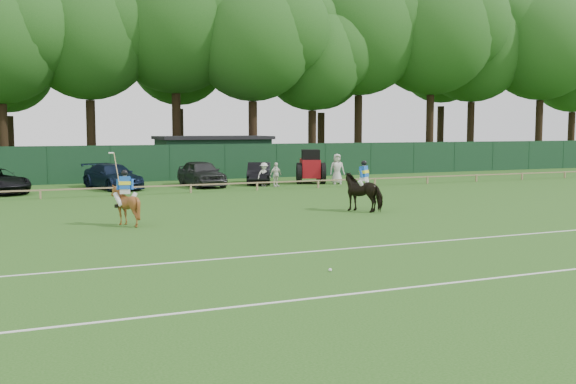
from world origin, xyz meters
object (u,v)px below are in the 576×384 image
sedan_navy (113,177)px  spectator_mid (276,175)px  tractor (310,167)px  spectator_left (264,174)px  hatch_grey (202,173)px  utility_shed (213,156)px  spectator_right (337,169)px  horse_chestnut (125,205)px  horse_dark (364,192)px  polo_ball (330,270)px  estate_black (259,173)px

sedan_navy → spectator_mid: (9.57, -2.52, 0.01)m
tractor → spectator_left: bearing=-146.0°
hatch_grey → spectator_left: bearing=-26.0°
sedan_navy → utility_shed: utility_shed is taller
hatch_grey → spectator_right: (8.61, -1.85, 0.17)m
hatch_grey → spectator_right: size_ratio=2.44×
horse_chestnut → horse_dark: bearing=-161.9°
horse_dark → spectator_mid: horse_dark is taller
horse_chestnut → polo_ball: 10.95m
estate_black → sedan_navy: bearing=-157.7°
spectator_left → spectator_mid: size_ratio=0.97×
horse_dark → spectator_mid: size_ratio=1.32×
horse_dark → estate_black: 15.33m
estate_black → spectator_right: size_ratio=2.14×
spectator_mid → horse_dark: bearing=-114.3°
spectator_left → utility_shed: size_ratio=0.18×
spectator_left → spectator_right: spectator_right is taller
spectator_left → tractor: (3.66, 0.93, 0.32)m
horse_dark → estate_black: bearing=-128.6°
horse_chestnut → tractor: 20.75m
estate_black → spectator_mid: (0.16, -2.49, 0.06)m
sedan_navy → polo_ball: (1.44, -25.99, -0.70)m
estate_black → utility_shed: 7.84m
spectator_mid → utility_shed: (-0.91, 10.24, 0.78)m
estate_black → spectator_left: bearing=-78.9°
spectator_mid → spectator_right: (4.45, 0.28, 0.23)m
horse_dark → spectator_left: (0.53, 13.50, -0.11)m
spectator_right → tractor: 1.86m
horse_chestnut → polo_ball: size_ratio=16.90×
horse_dark → hatch_grey: bearing=-113.5°
spectator_left → polo_ball: (-7.61, -24.14, -0.69)m
spectator_right → utility_shed: 11.32m
polo_ball → utility_shed: 34.50m
tractor → horse_dark: bearing=-86.4°
spectator_mid → polo_ball: 24.85m
spectator_mid → utility_shed: size_ratio=0.18×
hatch_grey → polo_ball: bearing=-102.9°
estate_black → utility_shed: utility_shed is taller
horse_dark → estate_black: horse_dark is taller
horse_chestnut → estate_black: size_ratio=0.36×
estate_black → spectator_right: spectator_right is taller
estate_black → spectator_right: bearing=-3.1°
horse_chestnut → spectator_left: size_ratio=1.03×
horse_dark → spectator_right: bearing=-148.0°
horse_chestnut → spectator_mid: size_ratio=1.00×
tractor → spectator_right: bearing=-25.4°
horse_dark → spectator_mid: bearing=-129.9°
hatch_grey → estate_black: bearing=0.9°
spectator_left → spectator_mid: 0.86m
hatch_grey → polo_ball: size_ratio=53.64×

